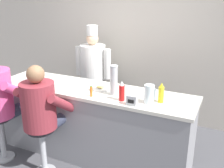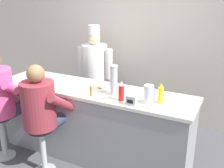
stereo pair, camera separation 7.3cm
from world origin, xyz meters
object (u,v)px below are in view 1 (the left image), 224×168
object	(u,v)px
diner_seated_maroon	(41,108)
napkin_dispenser_chrome	(132,100)
cereal_bowl	(39,77)
mustard_bottle_yellow	(161,93)
water_pitcher_clear	(149,94)
coffee_mug_white	(49,83)
ketchup_bottle_red	(122,91)
hot_sauce_bottle_orange	(91,91)
cook_in_whites_near	(93,70)
cup_stack_steel	(114,80)
breakfast_plate	(100,88)

from	to	relation	value
diner_seated_maroon	napkin_dispenser_chrome	bearing A→B (deg)	16.49
cereal_bowl	napkin_dispenser_chrome	xyz separation A→B (m)	(1.53, -0.28, 0.03)
mustard_bottle_yellow	water_pitcher_clear	xyz separation A→B (m)	(-0.11, -0.08, -0.00)
napkin_dispenser_chrome	coffee_mug_white	bearing A→B (deg)	175.25
ketchup_bottle_red	hot_sauce_bottle_orange	bearing A→B (deg)	-172.99
ketchup_bottle_red	hot_sauce_bottle_orange	distance (m)	0.38
coffee_mug_white	cook_in_whites_near	world-z (taller)	cook_in_whites_near
mustard_bottle_yellow	hot_sauce_bottle_orange	size ratio (longest dim) A/B	1.78
coffee_mug_white	cup_stack_steel	bearing A→B (deg)	6.19
coffee_mug_white	cup_stack_steel	size ratio (longest dim) A/B	0.34
breakfast_plate	coffee_mug_white	xyz separation A→B (m)	(-0.66, -0.19, 0.03)
water_pitcher_clear	cook_in_whites_near	distance (m)	1.71
mustard_bottle_yellow	coffee_mug_white	size ratio (longest dim) A/B	1.84
cup_stack_steel	napkin_dispenser_chrome	distance (m)	0.39
water_pitcher_clear	coffee_mug_white	size ratio (longest dim) A/B	1.69
napkin_dispenser_chrome	hot_sauce_bottle_orange	bearing A→B (deg)	176.79
mustard_bottle_yellow	hot_sauce_bottle_orange	world-z (taller)	mustard_bottle_yellow
cook_in_whites_near	water_pitcher_clear	bearing A→B (deg)	-39.20
diner_seated_maroon	cereal_bowl	bearing A→B (deg)	131.34
napkin_dispenser_chrome	cook_in_whites_near	world-z (taller)	cook_in_whites_near
cereal_bowl	napkin_dispenser_chrome	distance (m)	1.56
coffee_mug_white	napkin_dispenser_chrome	distance (m)	1.21
water_pitcher_clear	napkin_dispenser_chrome	xyz separation A→B (m)	(-0.15, -0.13, -0.05)
mustard_bottle_yellow	napkin_dispenser_chrome	xyz separation A→B (m)	(-0.26, -0.21, -0.05)
coffee_mug_white	cup_stack_steel	distance (m)	0.91
coffee_mug_white	cook_in_whites_near	distance (m)	1.12
breakfast_plate	cup_stack_steel	world-z (taller)	cup_stack_steel
breakfast_plate	cup_stack_steel	distance (m)	0.30
coffee_mug_white	water_pitcher_clear	bearing A→B (deg)	1.46
hot_sauce_bottle_orange	napkin_dispenser_chrome	xyz separation A→B (m)	(0.52, -0.03, -0.01)
cup_stack_steel	cook_in_whites_near	distance (m)	1.35
ketchup_bottle_red	mustard_bottle_yellow	bearing A→B (deg)	18.24
hot_sauce_bottle_orange	cereal_bowl	world-z (taller)	hot_sauce_bottle_orange
coffee_mug_white	cook_in_whites_near	xyz separation A→B (m)	(0.04, 1.11, -0.12)
ketchup_bottle_red	breakfast_plate	xyz separation A→B (m)	(-0.39, 0.21, -0.09)
ketchup_bottle_red	breakfast_plate	bearing A→B (deg)	151.07
hot_sauce_bottle_orange	mustard_bottle_yellow	bearing A→B (deg)	13.07
coffee_mug_white	diner_seated_maroon	bearing A→B (deg)	-64.72
water_pitcher_clear	cereal_bowl	bearing A→B (deg)	174.94
mustard_bottle_yellow	breakfast_plate	world-z (taller)	mustard_bottle_yellow
mustard_bottle_yellow	breakfast_plate	bearing A→B (deg)	174.52
ketchup_bottle_red	diner_seated_maroon	xyz separation A→B (m)	(-0.86, -0.38, -0.22)
ketchup_bottle_red	breakfast_plate	size ratio (longest dim) A/B	1.00
breakfast_plate	diner_seated_maroon	bearing A→B (deg)	-128.83
ketchup_bottle_red	napkin_dispenser_chrome	bearing A→B (deg)	-26.14
coffee_mug_white	mustard_bottle_yellow	bearing A→B (deg)	4.37
coffee_mug_white	hot_sauce_bottle_orange	bearing A→B (deg)	-5.94
mustard_bottle_yellow	cook_in_whites_near	size ratio (longest dim) A/B	0.14
water_pitcher_clear	diner_seated_maroon	xyz separation A→B (m)	(-1.17, -0.44, -0.22)
ketchup_bottle_red	water_pitcher_clear	size ratio (longest dim) A/B	1.10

